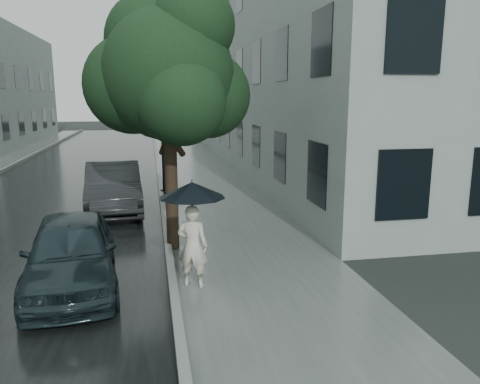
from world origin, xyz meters
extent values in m
plane|color=black|center=(0.00, 0.00, 0.00)|extent=(120.00, 120.00, 0.00)
cube|color=slate|center=(0.25, 12.00, 0.00)|extent=(3.50, 60.00, 0.01)
cube|color=slate|center=(-1.57, 12.00, 0.07)|extent=(0.15, 60.00, 0.15)
cube|color=black|center=(-5.08, 12.00, 0.00)|extent=(6.85, 60.00, 0.00)
cube|color=gray|center=(5.50, 19.50, 4.50)|extent=(7.00, 36.00, 9.00)
cube|color=black|center=(2.02, 19.50, 4.50)|extent=(0.08, 32.40, 7.20)
cube|color=black|center=(-10.32, 30.00, 4.00)|extent=(0.08, 16.20, 6.40)
imported|color=beige|center=(-1.20, 0.74, 0.77)|extent=(0.65, 0.54, 1.52)
cylinder|color=black|center=(-1.19, 0.74, 1.34)|extent=(0.02, 0.02, 0.65)
cone|color=black|center=(-1.19, 0.74, 1.80)|extent=(1.19, 1.19, 0.28)
cylinder|color=black|center=(-1.19, 0.74, 1.96)|extent=(0.02, 0.02, 0.08)
cylinder|color=black|center=(-1.19, 0.74, 0.98)|extent=(0.03, 0.03, 0.06)
cylinder|color=#332619|center=(-1.45, 3.00, 1.39)|extent=(0.28, 0.28, 2.79)
sphere|color=#1A3B1E|center=(-1.45, 3.00, 3.87)|extent=(2.80, 2.80, 2.80)
sphere|color=#1A3B1E|center=(-0.58, 3.32, 3.43)|extent=(1.93, 1.93, 1.93)
sphere|color=#1A3B1E|center=(-2.21, 3.43, 3.66)|extent=(2.15, 2.15, 2.15)
sphere|color=#1A3B1E|center=(-1.24, 2.24, 3.32)|extent=(1.82, 1.82, 1.82)
sphere|color=#1A3B1E|center=(-1.77, 3.64, 4.62)|extent=(2.04, 2.04, 2.04)
sphere|color=#1A3B1E|center=(-0.92, 2.79, 4.83)|extent=(1.74, 1.74, 1.74)
cylinder|color=black|center=(-1.45, 9.00, 2.60)|extent=(0.12, 0.12, 5.20)
cylinder|color=black|center=(-1.45, 9.00, 0.10)|extent=(0.28, 0.28, 0.20)
cylinder|color=black|center=(-1.70, 8.99, 5.20)|extent=(0.50, 0.11, 0.08)
sphere|color=silver|center=(-2.00, 8.97, 5.15)|extent=(0.32, 0.32, 0.32)
imported|color=#1A282D|center=(-3.35, 1.13, 0.66)|extent=(1.94, 3.99, 1.31)
imported|color=#222427|center=(-3.02, 6.98, 0.74)|extent=(1.88, 4.53, 1.46)
camera|label=1|loc=(-1.88, -7.31, 3.42)|focal=35.00mm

